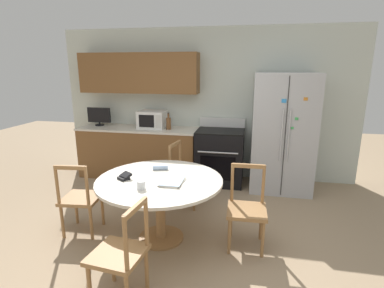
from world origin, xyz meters
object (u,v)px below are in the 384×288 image
refrigerator (283,133)px  dining_chair_near (121,254)px  dining_chair_left (80,199)px  dining_chair_far (185,175)px  dining_chair_right (247,209)px  wallet (125,177)px  counter_bottle (169,123)px  candle_glass (141,185)px  countertop_tv (99,116)px  oven_range (220,156)px  microwave (152,119)px

refrigerator → dining_chair_near: 3.22m
dining_chair_left → dining_chair_far: bearing=38.3°
dining_chair_right → wallet: (-1.35, -0.14, 0.33)m
refrigerator → dining_chair_left: size_ratio=2.06×
counter_bottle → candle_glass: (0.33, -2.20, -0.24)m
refrigerator → countertop_tv: size_ratio=4.32×
oven_range → dining_chair_left: (-1.43, -1.96, -0.03)m
refrigerator → microwave: 2.21m
dining_chair_near → dining_chair_right: bearing=-37.9°
microwave → dining_chair_far: 1.44m
dining_chair_far → dining_chair_left: bearing=-35.3°
oven_range → dining_chair_left: bearing=-126.2°
microwave → refrigerator: bearing=-3.7°
refrigerator → counter_bottle: bearing=178.1°
oven_range → dining_chair_far: bearing=-112.8°
oven_range → microwave: bearing=176.3°
counter_bottle → microwave: bearing=165.7°
dining_chair_far → wallet: (-0.46, -1.04, 0.33)m
oven_range → dining_chair_right: oven_range is taller
dining_chair_right → candle_glass: (-1.07, -0.36, 0.34)m
candle_glass → microwave: bearing=105.7°
dining_chair_near → counter_bottle: bearing=14.0°
dining_chair_far → dining_chair_near: 1.94m
countertop_tv → dining_chair_left: bearing=-68.6°
dining_chair_right → oven_range: bearing=-76.5°
wallet → dining_chair_near: bearing=-69.3°
dining_chair_right → refrigerator: bearing=-107.2°
dining_chair_near → candle_glass: size_ratio=10.19×
dining_chair_far → candle_glass: bearing=2.2°
countertop_tv → dining_chair_right: (2.73, -1.93, -0.64)m
dining_chair_far → dining_chair_right: bearing=54.9°
refrigerator → microwave: size_ratio=4.04×
dining_chair_left → wallet: dining_chair_left is taller
microwave → dining_chair_left: bearing=-96.2°
countertop_tv → dining_chair_left: (0.80, -2.05, -0.64)m
dining_chair_far → dining_chair_right: 1.27m
dining_chair_far → dining_chair_near: size_ratio=1.00×
countertop_tv → dining_chair_far: size_ratio=0.48×
microwave → dining_chair_right: microwave is taller
dining_chair_far → wallet: 1.18m
dining_chair_near → candle_glass: dining_chair_near is taller
refrigerator → dining_chair_far: size_ratio=2.06×
dining_chair_right → countertop_tv: bearing=-36.8°
microwave → candle_glass: 2.38m
counter_bottle → dining_chair_far: bearing=-61.7°
dining_chair_far → dining_chair_near: bearing=6.7°
dining_chair_near → candle_glass: bearing=11.4°
refrigerator → countertop_tv: bearing=177.3°
oven_range → dining_chair_near: (-0.51, -2.87, -0.03)m
counter_bottle → dining_chair_left: (-0.54, -1.96, -0.57)m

